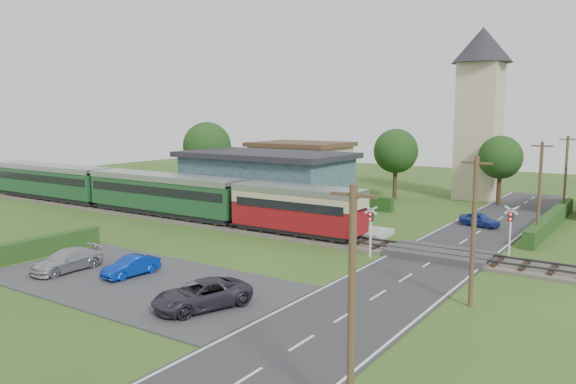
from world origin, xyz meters
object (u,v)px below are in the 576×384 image
Objects in this scene: house_west at (301,165)px; pedestrian_far at (161,195)px; train at (139,190)px; station_building at (265,180)px; car_park_blue at (131,266)px; crossing_signal_far at (510,224)px; car_on_road at (479,220)px; pedestrian_near at (275,210)px; car_park_silver at (67,260)px; car_park_dark at (202,295)px; equipment_hut at (161,190)px; crossing_signal_near at (371,224)px; church_tower at (480,100)px.

house_west reaches higher than pedestrian_far.
train is 23.12m from house_west.
station_building is 4.93× the size of car_park_blue.
car_park_blue is (-16.22, -15.98, -1.53)m from crossing_signal_far.
car_on_road is at bearing -26.07° from house_west.
car_park_blue reaches higher than car_on_road.
pedestrian_near is (10.62, -20.36, -1.53)m from house_west.
pedestrian_near is (-13.83, -8.40, 0.67)m from car_on_road.
car_park_dark is (10.55, -0.34, 0.03)m from car_park_silver.
crossing_signal_far is at bearing -1.46° from equipment_hut.
station_building reaches higher than train.
crossing_signal_near is 13.87m from car_on_road.
crossing_signal_far is at bearing 49.37° from car_park_blue.
equipment_hut is 31.61m from crossing_signal_far.
car_on_road is (27.44, 7.84, -1.16)m from equipment_hut.
equipment_hut is at bearing 43.68° from pedestrian_far.
car_park_dark is 2.32× the size of pedestrian_far.
church_tower is at bearing 8.53° from house_west.
house_west reaches higher than equipment_hut.
equipment_hut is 0.78× the size of crossing_signal_far.
car_on_road is 30.44m from car_park_silver.
house_west is at bearing 130.11° from crossing_signal_near.
station_building is 24.28m from car_park_silver.
church_tower is 43.56m from car_park_silver.
train reaches higher than pedestrian_far.
car_park_silver is at bearing -81.51° from station_building.
car_on_road is at bearing 22.42° from train.
house_west is 42.84m from car_park_dark.
car_park_blue is 6.96m from car_park_dark.
equipment_hut is at bearing 120.17° from car_on_road.
house_west is 35.26m from crossing_signal_far.
church_tower is 29.57m from crossing_signal_near.
equipment_hut is 3.30m from train.
station_building is 23.85m from car_park_blue.
crossing_signal_near and crossing_signal_far have the same top height.
car_on_road is at bearing 6.00° from station_building.
pedestrian_near is (2.04, 17.57, 0.57)m from car_park_silver.
car_park_silver is at bearing -139.13° from crossing_signal_far.
car_park_blue is 0.78× the size of car_park_silver.
train is 13.31× the size of car_park_blue.
church_tower is at bearing 74.65° from car_park_silver.
train is at bearing 126.65° from car_on_road.
train is 26.62× the size of pedestrian_near.
pedestrian_near reaches higher than car_on_road.
station_building is 0.91× the size of church_tower.
car_park_dark is (19.12, -38.27, -2.08)m from house_west.
car_park_silver is at bearing -155.66° from car_park_blue.
house_west reaches higher than car_on_road.
house_west is at bearing -65.19° from pedestrian_near.
car_park_blue is at bearing -100.90° from church_tower.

